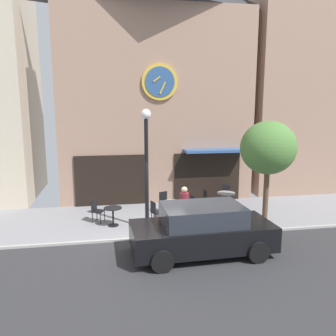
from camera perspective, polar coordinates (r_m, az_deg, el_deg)
The scene contains 16 objects.
ground_plane at distance 10.76m, azimuth -1.57°, elevation -14.41°, with size 29.49×11.30×0.13m.
clock_building at distance 16.53m, azimuth -1.97°, elevation 14.41°, with size 9.08×3.33×10.94m.
neighbor_building_right at distance 20.19m, azimuth 21.55°, elevation 16.61°, with size 5.97×3.92×13.81m.
street_lamp at distance 12.25m, azimuth -3.63°, elevation -0.25°, with size 0.36×0.36×4.39m.
street_tree at distance 12.98m, azimuth 16.53°, elevation 3.20°, with size 2.08×1.87×3.96m.
cafe_table_rightmost at distance 13.08m, azimuth -9.24°, elevation -7.51°, with size 0.68×0.68×0.72m.
cafe_table_center at distance 13.67m, azimuth 0.63°, elevation -6.53°, with size 0.69×0.69×0.72m.
cafe_table_near_door at distance 15.11m, azimuth 9.71°, elevation -4.83°, with size 0.78×0.78×0.75m.
cafe_chair_under_awning at distance 14.89m, azimuth 6.59°, elevation -5.07°, with size 0.41×0.41×0.90m.
cafe_chair_near_lamp at distance 13.59m, azimuth -11.95°, elevation -6.76°, with size 0.54×0.54×0.90m.
cafe_chair_curbside at distance 15.92m, azimuth 9.75°, elevation -4.13°, with size 0.46×0.46×0.90m.
cafe_chair_near_tree at distance 13.85m, azimuth 3.83°, elevation -6.22°, with size 0.48×0.48×0.90m.
cafe_chair_facing_wall at distance 13.10m, azimuth -2.14°, elevation -7.20°, with size 0.51×0.51×0.90m.
cafe_chair_right_end at distance 14.44m, azimuth -0.61°, elevation -5.50°, with size 0.53×0.53×0.90m.
pedestrian_maroon at distance 12.25m, azimuth 2.74°, elevation -6.83°, with size 0.44×0.44×1.67m.
parked_car_black at distance 10.54m, azimuth 5.77°, elevation -10.38°, with size 4.36×2.14×1.55m.
Camera 1 is at (-1.39, -10.88, 4.51)m, focal length 36.24 mm.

